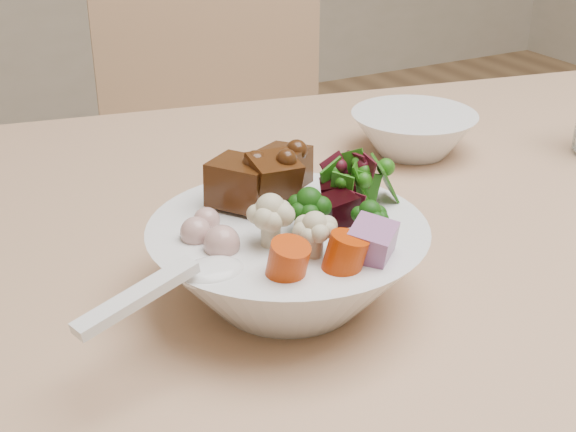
{
  "coord_description": "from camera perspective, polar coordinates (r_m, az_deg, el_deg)",
  "views": [
    {
      "loc": [
        -0.88,
        -0.38,
        1.15
      ],
      "look_at": [
        -0.59,
        0.17,
        0.85
      ],
      "focal_mm": 50.0,
      "sensor_mm": 36.0,
      "label": 1
    }
  ],
  "objects": [
    {
      "name": "food_bowl",
      "position": [
        0.67,
        0.06,
        -2.88
      ],
      "size": [
        0.23,
        0.23,
        0.13
      ],
      "color": "white",
      "rests_on": "dining_table"
    },
    {
      "name": "side_bowl",
      "position": [
        1.0,
        8.89,
        5.83
      ],
      "size": [
        0.15,
        0.15,
        0.05
      ],
      "primitive_type": null,
      "color": "white",
      "rests_on": "dining_table"
    },
    {
      "name": "chair_far",
      "position": [
        1.56,
        -4.41,
        2.82
      ],
      "size": [
        0.53,
        0.53,
        0.97
      ],
      "rotation": [
        0.0,
        0.0,
        -0.21
      ],
      "color": "tan",
      "rests_on": "ground"
    },
    {
      "name": "soup_spoon",
      "position": [
        0.59,
        -6.7,
        -4.44
      ],
      "size": [
        0.14,
        0.06,
        0.03
      ],
      "rotation": [
        0.0,
        0.0,
        0.26
      ],
      "color": "white",
      "rests_on": "food_bowl"
    }
  ]
}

